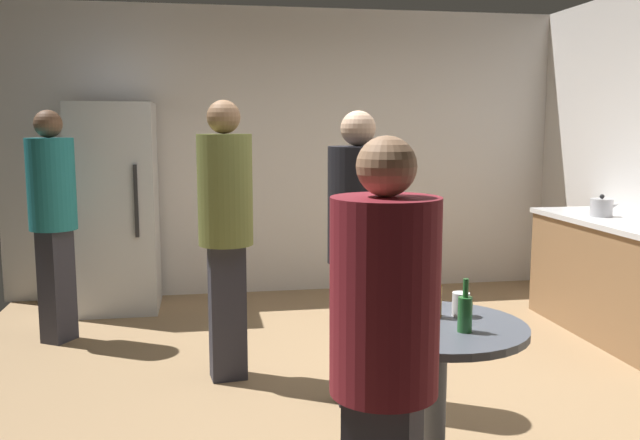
{
  "coord_description": "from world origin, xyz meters",
  "views": [
    {
      "loc": [
        -0.82,
        -3.81,
        1.6
      ],
      "look_at": [
        -0.09,
        0.42,
        1.0
      ],
      "focal_mm": 37.8,
      "sensor_mm": 36.0,
      "label": 1
    }
  ],
  "objects_px": {
    "person_in_maroon_shirt": "(384,348)",
    "beer_bottle_amber": "(435,299)",
    "person_in_black_shirt": "(357,235)",
    "person_in_olive_shirt": "(226,218)",
    "beer_bottle_green": "(465,313)",
    "beer_bottle_brown": "(393,312)",
    "kettle": "(602,207)",
    "person_in_teal_shirt": "(53,208)",
    "beer_bottle_clear": "(416,296)",
    "foreground_table": "(436,347)",
    "plastic_cup_white": "(461,304)",
    "refrigerator": "(115,208)"
  },
  "relations": [
    {
      "from": "beer_bottle_clear",
      "to": "plastic_cup_white",
      "type": "bearing_deg",
      "value": -22.97
    },
    {
      "from": "beer_bottle_green",
      "to": "beer_bottle_clear",
      "type": "height_order",
      "value": "same"
    },
    {
      "from": "beer_bottle_brown",
      "to": "person_in_black_shirt",
      "type": "xyz_separation_m",
      "value": [
        0.07,
        0.99,
        0.17
      ]
    },
    {
      "from": "refrigerator",
      "to": "plastic_cup_white",
      "type": "height_order",
      "value": "refrigerator"
    },
    {
      "from": "kettle",
      "to": "beer_bottle_brown",
      "type": "bearing_deg",
      "value": -137.64
    },
    {
      "from": "foreground_table",
      "to": "beer_bottle_clear",
      "type": "distance_m",
      "value": 0.26
    },
    {
      "from": "beer_bottle_clear",
      "to": "plastic_cup_white",
      "type": "height_order",
      "value": "beer_bottle_clear"
    },
    {
      "from": "foreground_table",
      "to": "person_in_black_shirt",
      "type": "bearing_deg",
      "value": 99.29
    },
    {
      "from": "beer_bottle_brown",
      "to": "foreground_table",
      "type": "bearing_deg",
      "value": 16.18
    },
    {
      "from": "person_in_maroon_shirt",
      "to": "beer_bottle_amber",
      "type": "bearing_deg",
      "value": 5.38
    },
    {
      "from": "kettle",
      "to": "beer_bottle_green",
      "type": "relative_size",
      "value": 1.06
    },
    {
      "from": "beer_bottle_amber",
      "to": "person_in_black_shirt",
      "type": "distance_m",
      "value": 0.86
    },
    {
      "from": "beer_bottle_green",
      "to": "person_in_maroon_shirt",
      "type": "bearing_deg",
      "value": -128.66
    },
    {
      "from": "beer_bottle_green",
      "to": "person_in_olive_shirt",
      "type": "bearing_deg",
      "value": 121.45
    },
    {
      "from": "person_in_teal_shirt",
      "to": "person_in_maroon_shirt",
      "type": "height_order",
      "value": "person_in_teal_shirt"
    },
    {
      "from": "foreground_table",
      "to": "beer_bottle_brown",
      "type": "height_order",
      "value": "beer_bottle_brown"
    },
    {
      "from": "person_in_black_shirt",
      "to": "foreground_table",
      "type": "bearing_deg",
      "value": 13.01
    },
    {
      "from": "foreground_table",
      "to": "person_in_olive_shirt",
      "type": "height_order",
      "value": "person_in_olive_shirt"
    },
    {
      "from": "kettle",
      "to": "foreground_table",
      "type": "distance_m",
      "value": 2.9
    },
    {
      "from": "person_in_black_shirt",
      "to": "person_in_olive_shirt",
      "type": "bearing_deg",
      "value": -121.26
    },
    {
      "from": "beer_bottle_brown",
      "to": "person_in_olive_shirt",
      "type": "xyz_separation_m",
      "value": [
        -0.65,
        1.49,
        0.22
      ]
    },
    {
      "from": "refrigerator",
      "to": "person_in_olive_shirt",
      "type": "height_order",
      "value": "refrigerator"
    },
    {
      "from": "refrigerator",
      "to": "person_in_black_shirt",
      "type": "bearing_deg",
      "value": -55.38
    },
    {
      "from": "beer_bottle_brown",
      "to": "beer_bottle_amber",
      "type": "bearing_deg",
      "value": 34.0
    },
    {
      "from": "kettle",
      "to": "beer_bottle_brown",
      "type": "xyz_separation_m",
      "value": [
        -2.28,
        -2.08,
        -0.15
      ]
    },
    {
      "from": "beer_bottle_clear",
      "to": "person_in_black_shirt",
      "type": "distance_m",
      "value": 0.77
    },
    {
      "from": "beer_bottle_amber",
      "to": "plastic_cup_white",
      "type": "distance_m",
      "value": 0.13
    },
    {
      "from": "beer_bottle_clear",
      "to": "person_in_teal_shirt",
      "type": "distance_m",
      "value": 3.04
    },
    {
      "from": "kettle",
      "to": "person_in_olive_shirt",
      "type": "relative_size",
      "value": 0.14
    },
    {
      "from": "beer_bottle_amber",
      "to": "person_in_maroon_shirt",
      "type": "xyz_separation_m",
      "value": [
        -0.49,
        -0.9,
        0.1
      ]
    },
    {
      "from": "beer_bottle_amber",
      "to": "person_in_teal_shirt",
      "type": "bearing_deg",
      "value": 132.73
    },
    {
      "from": "plastic_cup_white",
      "to": "person_in_black_shirt",
      "type": "height_order",
      "value": "person_in_black_shirt"
    },
    {
      "from": "beer_bottle_amber",
      "to": "person_in_teal_shirt",
      "type": "xyz_separation_m",
      "value": [
        -2.13,
        2.3,
        0.19
      ]
    },
    {
      "from": "beer_bottle_green",
      "to": "person_in_black_shirt",
      "type": "height_order",
      "value": "person_in_black_shirt"
    },
    {
      "from": "beer_bottle_amber",
      "to": "person_in_olive_shirt",
      "type": "xyz_separation_m",
      "value": [
        -0.9,
        1.33,
        0.22
      ]
    },
    {
      "from": "beer_bottle_amber",
      "to": "person_in_maroon_shirt",
      "type": "height_order",
      "value": "person_in_maroon_shirt"
    },
    {
      "from": "kettle",
      "to": "person_in_maroon_shirt",
      "type": "xyz_separation_m",
      "value": [
        -2.52,
        -2.81,
        -0.05
      ]
    },
    {
      "from": "beer_bottle_clear",
      "to": "foreground_table",
      "type": "bearing_deg",
      "value": -77.91
    },
    {
      "from": "beer_bottle_amber",
      "to": "beer_bottle_clear",
      "type": "xyz_separation_m",
      "value": [
        -0.06,
        0.08,
        0.0
      ]
    },
    {
      "from": "person_in_olive_shirt",
      "to": "beer_bottle_amber",
      "type": "bearing_deg",
      "value": 26.95
    },
    {
      "from": "person_in_teal_shirt",
      "to": "kettle",
      "type": "bearing_deg",
      "value": 26.23
    },
    {
      "from": "kettle",
      "to": "person_in_teal_shirt",
      "type": "bearing_deg",
      "value": 174.65
    },
    {
      "from": "kettle",
      "to": "foreground_table",
      "type": "relative_size",
      "value": 0.3
    },
    {
      "from": "beer_bottle_green",
      "to": "beer_bottle_amber",
      "type": "bearing_deg",
      "value": 102.72
    },
    {
      "from": "beer_bottle_clear",
      "to": "beer_bottle_brown",
      "type": "bearing_deg",
      "value": -126.55
    },
    {
      "from": "beer_bottle_brown",
      "to": "plastic_cup_white",
      "type": "distance_m",
      "value": 0.41
    },
    {
      "from": "beer_bottle_green",
      "to": "plastic_cup_white",
      "type": "xyz_separation_m",
      "value": [
        0.07,
        0.23,
        -0.03
      ]
    },
    {
      "from": "beer_bottle_green",
      "to": "person_in_black_shirt",
      "type": "distance_m",
      "value": 1.09
    },
    {
      "from": "kettle",
      "to": "person_in_maroon_shirt",
      "type": "distance_m",
      "value": 3.78
    },
    {
      "from": "beer_bottle_clear",
      "to": "person_in_black_shirt",
      "type": "xyz_separation_m",
      "value": [
        -0.11,
        0.74,
        0.17
      ]
    }
  ]
}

